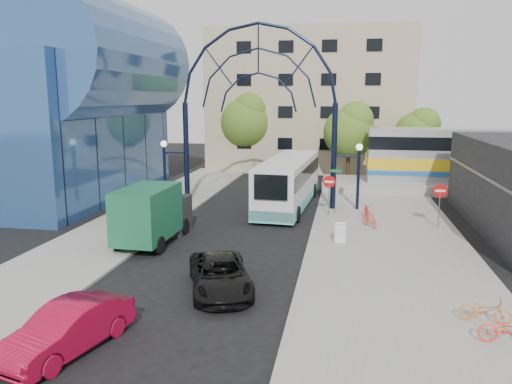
% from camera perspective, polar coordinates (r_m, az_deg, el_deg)
% --- Properties ---
extents(ground, '(120.00, 120.00, 0.00)m').
position_cam_1_polar(ground, '(20.82, -6.51, -9.90)').
color(ground, black).
rests_on(ground, ground).
extents(sidewalk_east, '(8.00, 56.00, 0.12)m').
position_cam_1_polar(sidewalk_east, '(23.88, 15.31, -7.34)').
color(sidewalk_east, gray).
rests_on(sidewalk_east, ground).
extents(plaza_west, '(5.00, 50.00, 0.12)m').
position_cam_1_polar(plaza_west, '(28.44, -15.68, -4.46)').
color(plaza_west, gray).
rests_on(plaza_west, ground).
extents(gateway_arch, '(13.64, 0.44, 12.10)m').
position_cam_1_polar(gateway_arch, '(33.16, 0.26, 12.86)').
color(gateway_arch, black).
rests_on(gateway_arch, ground).
extents(stop_sign, '(0.80, 0.07, 2.50)m').
position_cam_1_polar(stop_sign, '(31.11, 8.35, 0.76)').
color(stop_sign, slate).
rests_on(stop_sign, sidewalk_east).
extents(do_not_enter_sign, '(0.76, 0.07, 2.48)m').
position_cam_1_polar(do_not_enter_sign, '(29.61, 20.29, -0.34)').
color(do_not_enter_sign, slate).
rests_on(do_not_enter_sign, sidewalk_east).
extents(street_name_sign, '(0.70, 0.70, 2.80)m').
position_cam_1_polar(street_name_sign, '(31.67, 9.12, 1.16)').
color(street_name_sign, slate).
rests_on(street_name_sign, sidewalk_east).
extents(sandwich_board, '(0.55, 0.61, 0.99)m').
position_cam_1_polar(sandwich_board, '(25.48, 9.61, -4.37)').
color(sandwich_board, white).
rests_on(sandwich_board, sidewalk_east).
extents(transit_hall, '(16.50, 18.00, 14.50)m').
position_cam_1_polar(transit_hall, '(39.67, -22.10, 9.05)').
color(transit_hall, '#2D528C').
rests_on(transit_hall, ground).
extents(apartment_block, '(20.00, 12.10, 14.00)m').
position_cam_1_polar(apartment_block, '(53.75, 6.32, 10.31)').
color(apartment_block, tan).
rests_on(apartment_block, ground).
extents(tree_north_a, '(4.48, 4.48, 7.00)m').
position_cam_1_polar(tree_north_a, '(44.65, 10.77, 7.05)').
color(tree_north_a, '#382314').
rests_on(tree_north_a, ground).
extents(tree_north_b, '(5.12, 5.12, 8.00)m').
position_cam_1_polar(tree_north_b, '(49.55, -1.00, 8.34)').
color(tree_north_b, '#382314').
rests_on(tree_north_b, ground).
extents(tree_north_c, '(4.16, 4.16, 6.50)m').
position_cam_1_polar(tree_north_c, '(47.11, 18.10, 6.49)').
color(tree_north_c, '#382314').
rests_on(tree_north_c, ground).
extents(city_bus, '(3.37, 12.06, 3.27)m').
position_cam_1_polar(city_bus, '(33.98, 3.78, 1.20)').
color(city_bus, silver).
rests_on(city_bus, ground).
extents(green_truck, '(2.41, 5.97, 2.99)m').
position_cam_1_polar(green_truck, '(25.96, -11.62, -2.45)').
color(green_truck, black).
rests_on(green_truck, ground).
extents(black_suv, '(3.65, 5.18, 1.31)m').
position_cam_1_polar(black_suv, '(19.33, -4.14, -9.43)').
color(black_suv, black).
rests_on(black_suv, ground).
extents(red_sedan, '(2.60, 4.56, 1.42)m').
position_cam_1_polar(red_sedan, '(15.97, -20.73, -14.40)').
color(red_sedan, maroon).
rests_on(red_sedan, ground).
extents(bike_near_a, '(0.82, 1.96, 1.01)m').
position_cam_1_polar(bike_near_a, '(30.87, 12.59, -2.06)').
color(bike_near_a, red).
rests_on(bike_near_a, sidewalk_east).
extents(bike_near_b, '(1.07, 1.50, 0.89)m').
position_cam_1_polar(bike_near_b, '(28.93, 12.88, -3.04)').
color(bike_near_b, '#E93F2E').
rests_on(bike_near_b, sidewalk_east).
extents(bike_far_a, '(1.81, 0.76, 0.93)m').
position_cam_1_polar(bike_far_a, '(16.97, 27.01, -13.85)').
color(bike_far_a, '#EF392F').
rests_on(bike_far_a, sidewalk_east).
extents(bike_far_c, '(1.68, 0.84, 0.85)m').
position_cam_1_polar(bike_far_c, '(18.16, 24.72, -12.18)').
color(bike_far_c, orange).
rests_on(bike_far_c, sidewalk_east).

